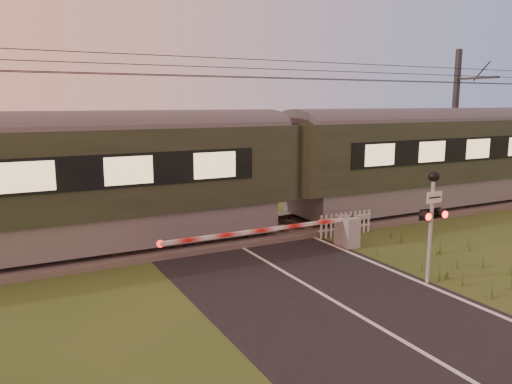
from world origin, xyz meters
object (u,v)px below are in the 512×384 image
boom_gate (337,231)px  catenary_mast (455,120)px  picket_fence (345,224)px  crossing_signal (432,207)px  train (282,167)px

boom_gate → catenary_mast: size_ratio=1.00×
picket_fence → catenary_mast: catenary_mast is taller
boom_gate → crossing_signal: size_ratio=2.44×
boom_gate → picket_fence: 1.61m
boom_gate → train: bearing=96.2°
train → picket_fence: 3.08m
train → picket_fence: (1.51, -1.89, -1.90)m
train → boom_gate: bearing=-83.8°
crossing_signal → catenary_mast: catenary_mast is taller
picket_fence → catenary_mast: (9.94, 4.12, 3.33)m
train → boom_gate: train is taller
train → catenary_mast: bearing=11.0°
picket_fence → train: bearing=128.6°
train → crossing_signal: (0.49, -6.69, -0.28)m
crossing_signal → catenary_mast: 14.23m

